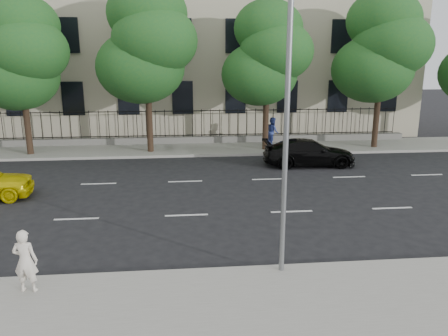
# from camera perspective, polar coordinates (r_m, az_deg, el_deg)

# --- Properties ---
(ground) EXTENTS (120.00, 120.00, 0.00)m
(ground) POSITION_cam_1_polar(r_m,az_deg,el_deg) (14.10, -4.78, -9.75)
(ground) COLOR black
(ground) RESTS_ON ground
(near_sidewalk) EXTENTS (60.00, 4.00, 0.15)m
(near_sidewalk) POSITION_cam_1_polar(r_m,az_deg,el_deg) (10.54, -4.42, -18.34)
(near_sidewalk) COLOR gray
(near_sidewalk) RESTS_ON ground
(far_sidewalk) EXTENTS (60.00, 4.00, 0.15)m
(far_sidewalk) POSITION_cam_1_polar(r_m,az_deg,el_deg) (27.46, -5.26, 2.48)
(far_sidewalk) COLOR gray
(far_sidewalk) RESTS_ON ground
(lane_markings) EXTENTS (49.60, 4.62, 0.01)m
(lane_markings) POSITION_cam_1_polar(r_m,az_deg,el_deg) (18.53, -5.02, -3.69)
(lane_markings) COLOR silver
(lane_markings) RESTS_ON ground
(masonry_building) EXTENTS (34.60, 12.11, 18.50)m
(masonry_building) POSITION_cam_1_polar(r_m,az_deg,el_deg) (35.95, -5.73, 19.64)
(masonry_building) COLOR #BCB096
(masonry_building) RESTS_ON ground
(iron_fence) EXTENTS (30.00, 0.50, 2.20)m
(iron_fence) POSITION_cam_1_polar(r_m,az_deg,el_deg) (29.01, -5.31, 4.28)
(iron_fence) COLOR slate
(iron_fence) RESTS_ON far_sidewalk
(street_light) EXTENTS (0.25, 3.32, 8.05)m
(street_light) POSITION_cam_1_polar(r_m,az_deg,el_deg) (11.40, 7.71, 11.19)
(street_light) COLOR slate
(street_light) RESTS_ON near_sidewalk
(tree_b) EXTENTS (5.53, 5.12, 8.97)m
(tree_b) POSITION_cam_1_polar(r_m,az_deg,el_deg) (27.68, -24.98, 13.35)
(tree_b) COLOR #382619
(tree_b) RESTS_ON far_sidewalk
(tree_c) EXTENTS (5.89, 5.50, 9.80)m
(tree_c) POSITION_cam_1_polar(r_m,az_deg,el_deg) (26.29, -10.02, 15.70)
(tree_c) COLOR #382619
(tree_c) RESTS_ON far_sidewalk
(tree_d) EXTENTS (5.34, 4.94, 8.84)m
(tree_d) POSITION_cam_1_polar(r_m,az_deg,el_deg) (26.71, 5.69, 14.59)
(tree_d) COLOR #382619
(tree_d) RESTS_ON far_sidewalk
(tree_e) EXTENTS (5.71, 5.31, 9.46)m
(tree_e) POSITION_cam_1_polar(r_m,az_deg,el_deg) (28.89, 19.93, 14.53)
(tree_e) COLOR #382619
(tree_e) RESTS_ON far_sidewalk
(black_sedan) EXTENTS (4.99, 2.20, 1.42)m
(black_sedan) POSITION_cam_1_polar(r_m,az_deg,el_deg) (23.87, 11.04, 2.00)
(black_sedan) COLOR black
(black_sedan) RESTS_ON ground
(woman_near) EXTENTS (0.62, 0.43, 1.61)m
(woman_near) POSITION_cam_1_polar(r_m,az_deg,el_deg) (11.83, -24.52, -10.98)
(woman_near) COLOR silver
(woman_near) RESTS_ON near_sidewalk
(pedestrian_far) EXTENTS (0.81, 0.98, 1.83)m
(pedestrian_far) POSITION_cam_1_polar(r_m,az_deg,el_deg) (28.01, 6.36, 4.75)
(pedestrian_far) COLOR navy
(pedestrian_far) RESTS_ON far_sidewalk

